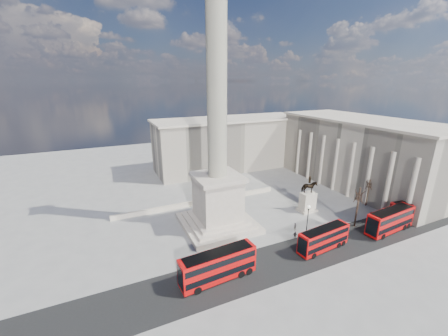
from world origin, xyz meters
TOP-DOWN VIEW (x-y plane):
  - ground at (0.00, 0.00)m, footprint 180.00×180.00m
  - asphalt_road at (5.00, -10.00)m, footprint 120.00×9.00m
  - nelsons_column at (0.00, 5.00)m, footprint 14.00×14.00m
  - balustrade_wall at (0.00, 16.00)m, footprint 40.00×0.60m
  - building_east at (45.00, 10.00)m, footprint 19.00×46.00m
  - building_northeast at (20.00, 40.00)m, footprint 51.00×17.00m
  - red_bus_a at (-6.26, -9.88)m, footprint 11.72×3.47m
  - red_bus_b at (13.38, -10.35)m, footprint 10.34×3.33m
  - red_bus_c at (29.54, -11.05)m, footprint 11.53×3.48m
  - red_bus_d at (38.28, -10.06)m, footprint 11.17×3.62m
  - victorian_lamp at (13.13, -6.26)m, footprint 0.57×0.57m
  - equestrian_statue at (20.92, 2.57)m, footprint 4.00×3.00m
  - bare_tree_near at (25.08, -6.88)m, footprint 2.02×2.02m
  - bare_tree_mid at (35.58, -0.98)m, footprint 1.80×1.80m
  - bare_tree_far at (41.91, 11.79)m, footprint 1.89×1.89m
  - pedestrian_walking at (13.07, -3.16)m, footprint 0.62×0.45m
  - pedestrian_standing at (30.03, -6.50)m, footprint 0.94×0.74m
  - pedestrian_crossing at (10.99, -5.76)m, footprint 0.97×0.85m

SIDE VIEW (x-z plane):
  - ground at x=0.00m, z-range 0.00..0.00m
  - asphalt_road at x=5.00m, z-range 0.00..0.01m
  - balustrade_wall at x=0.00m, z-range 0.00..1.10m
  - pedestrian_crossing at x=10.99m, z-range 0.00..1.57m
  - pedestrian_walking at x=13.07m, z-range 0.00..1.58m
  - pedestrian_standing at x=30.03m, z-range 0.00..1.92m
  - red_bus_b at x=13.38m, z-range 0.10..4.22m
  - red_bus_d at x=38.28m, z-range 0.11..4.56m
  - red_bus_c at x=29.54m, z-range 0.11..4.72m
  - red_bus_a at x=-6.26m, z-range 0.12..4.80m
  - equestrian_statue at x=20.92m, z-range -1.27..7.06m
  - victorian_lamp at x=13.13m, z-range 0.59..7.26m
  - bare_tree_mid at x=35.58m, z-range 1.97..8.80m
  - bare_tree_far at x=41.91m, z-range 2.23..9.95m
  - bare_tree_near at x=25.08m, z-range 2.54..11.35m
  - building_northeast at x=20.00m, z-range 0.02..16.62m
  - building_east at x=45.00m, z-range 0.02..18.62m
  - nelsons_column at x=0.00m, z-range -12.01..37.84m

